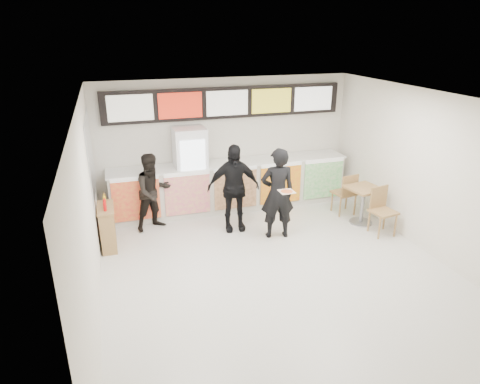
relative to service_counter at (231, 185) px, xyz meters
name	(u,v)px	position (x,y,z in m)	size (l,w,h in m)	color
floor	(280,275)	(0.00, -3.09, -0.57)	(7.00, 7.00, 0.00)	beige
ceiling	(287,101)	(0.00, -3.09, 2.43)	(7.00, 7.00, 0.00)	white
wall_back	(226,143)	(0.00, 0.41, 0.93)	(6.00, 6.00, 0.00)	silver
wall_left	(89,218)	(-3.00, -3.09, 0.93)	(7.00, 7.00, 0.00)	silver
wall_right	(437,177)	(3.00, -3.09, 0.93)	(7.00, 7.00, 0.00)	silver
service_counter	(231,185)	(0.00, 0.00, 0.00)	(5.56, 0.77, 1.14)	silver
menu_board	(227,103)	(0.00, 0.32, 1.88)	(5.50, 0.14, 0.70)	black
drinks_fridge	(191,172)	(-0.93, 0.02, 0.43)	(0.70, 0.67, 2.00)	white
mirror_panel	(90,155)	(-2.99, -0.64, 1.18)	(0.01, 2.00, 1.50)	#B2B7BF
customer_main	(277,194)	(0.48, -1.68, 0.37)	(0.69, 0.45, 1.88)	black
customer_left	(153,192)	(-1.86, -0.55, 0.25)	(0.80, 0.62, 1.65)	black
customer_mid	(233,188)	(-0.26, -1.09, 0.36)	(1.09, 0.45, 1.86)	black
pizza_slice	(287,191)	(0.48, -2.13, 0.58)	(0.36, 0.36, 0.02)	beige
cafe_table	(363,199)	(2.50, -1.64, 0.00)	(0.77, 1.74, 0.99)	#A2774A
condiment_ledge	(108,227)	(-2.82, -1.16, -0.14)	(0.31, 0.76, 1.02)	#A2774A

